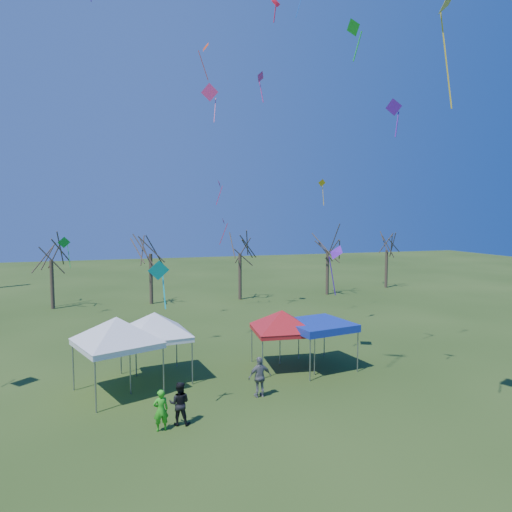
{
  "coord_description": "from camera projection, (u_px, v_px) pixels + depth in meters",
  "views": [
    {
      "loc": [
        -5.7,
        -18.13,
        8.12
      ],
      "look_at": [
        0.99,
        3.0,
        6.15
      ],
      "focal_mm": 32.0,
      "sensor_mm": 36.0,
      "label": 1
    }
  ],
  "objects": [
    {
      "name": "person_green",
      "position": [
        161.0,
        410.0,
        17.2
      ],
      "size": [
        0.62,
        0.45,
        1.59
      ],
      "primitive_type": "imported",
      "rotation": [
        0.0,
        0.0,
        3.26
      ],
      "color": "green",
      "rests_on": "ground"
    },
    {
      "name": "tree_5",
      "position": [
        387.0,
        237.0,
        51.02
      ],
      "size": [
        3.39,
        3.39,
        7.46
      ],
      "color": "#3D2D21",
      "rests_on": "ground"
    },
    {
      "name": "kite_17",
      "position": [
        336.0,
        253.0,
        26.11
      ],
      "size": [
        0.91,
        1.14,
        3.0
      ],
      "rotation": [
        0.0,
        0.0,
        5.01
      ],
      "color": "#621AB8",
      "rests_on": "ground"
    },
    {
      "name": "kite_19",
      "position": [
        219.0,
        184.0,
        37.96
      ],
      "size": [
        0.62,
        0.85,
        2.15
      ],
      "rotation": [
        0.0,
        0.0,
        1.29
      ],
      "color": "#ED1647",
      "rests_on": "ground"
    },
    {
      "name": "kite_26",
      "position": [
        205.0,
        48.0,
        34.41
      ],
      "size": [
        0.87,
        1.0,
        2.71
      ],
      "rotation": [
        0.0,
        0.0,
        4.96
      ],
      "color": "#FF410D",
      "rests_on": "ground"
    },
    {
      "name": "tent_white_mid",
      "position": [
        155.0,
        317.0,
        22.43
      ],
      "size": [
        4.38,
        4.38,
        3.89
      ],
      "rotation": [
        0.0,
        0.0,
        0.12
      ],
      "color": "gray",
      "rests_on": "ground"
    },
    {
      "name": "person_grey",
      "position": [
        260.0,
        377.0,
        20.4
      ],
      "size": [
        1.1,
        0.51,
        1.83
      ],
      "primitive_type": "imported",
      "rotation": [
        0.0,
        0.0,
        3.2
      ],
      "color": "slate",
      "rests_on": "ground"
    },
    {
      "name": "tree_3",
      "position": [
        240.0,
        237.0,
        43.75
      ],
      "size": [
        3.59,
        3.59,
        7.91
      ],
      "color": "#3D2D21",
      "rests_on": "ground"
    },
    {
      "name": "kite_11",
      "position": [
        210.0,
        93.0,
        34.88
      ],
      "size": [
        1.4,
        0.98,
        3.04
      ],
      "rotation": [
        0.0,
        0.0,
        2.73
      ],
      "color": "#EC3477",
      "rests_on": "ground"
    },
    {
      "name": "kite_13",
      "position": [
        64.0,
        243.0,
        36.21
      ],
      "size": [
        1.05,
        0.78,
        2.52
      ],
      "rotation": [
        0.0,
        0.0,
        3.46
      ],
      "color": "green",
      "rests_on": "ground"
    },
    {
      "name": "kite_15",
      "position": [
        276.0,
        3.0,
        26.96
      ],
      "size": [
        0.8,
        0.58,
        1.51
      ],
      "rotation": [
        0.0,
        0.0,
        0.38
      ],
      "color": "red",
      "rests_on": "ground"
    },
    {
      "name": "kite_27",
      "position": [
        354.0,
        28.0,
        22.6
      ],
      "size": [
        0.72,
        0.98,
        2.19
      ],
      "rotation": [
        0.0,
        0.0,
        1.87
      ],
      "color": "green",
      "rests_on": "ground"
    },
    {
      "name": "kite_18",
      "position": [
        260.0,
        78.0,
        26.24
      ],
      "size": [
        0.72,
        0.7,
        1.77
      ],
      "rotation": [
        0.0,
        0.0,
        3.88
      ],
      "color": "#E43292",
      "rests_on": "ground"
    },
    {
      "name": "kite_22",
      "position": [
        224.0,
        223.0,
        39.55
      ],
      "size": [
        0.72,
        0.81,
        2.33
      ],
      "rotation": [
        0.0,
        0.0,
        1.29
      ],
      "color": "red",
      "rests_on": "ground"
    },
    {
      "name": "tent_blue",
      "position": [
        318.0,
        326.0,
        24.2
      ],
      "size": [
        3.64,
        3.64,
        2.49
      ],
      "rotation": [
        0.0,
        0.0,
        0.16
      ],
      "color": "gray",
      "rests_on": "ground"
    },
    {
      "name": "tree_2",
      "position": [
        150.0,
        236.0,
        41.53
      ],
      "size": [
        3.71,
        3.71,
        8.18
      ],
      "color": "#3D2D21",
      "rests_on": "ground"
    },
    {
      "name": "tree_1",
      "position": [
        50.0,
        243.0,
        39.3
      ],
      "size": [
        3.42,
        3.42,
        7.54
      ],
      "color": "#3D2D21",
      "rests_on": "ground"
    },
    {
      "name": "ground",
      "position": [
        255.0,
        404.0,
        19.65
      ],
      "size": [
        140.0,
        140.0,
        0.0
      ],
      "primitive_type": "plane",
      "color": "#284315",
      "rests_on": "ground"
    },
    {
      "name": "kite_1",
      "position": [
        159.0,
        271.0,
        17.79
      ],
      "size": [
        0.88,
        0.46,
        1.95
      ],
      "rotation": [
        0.0,
        0.0,
        3.26
      ],
      "color": "#0ECDD6",
      "rests_on": "ground"
    },
    {
      "name": "tent_white_west",
      "position": [
        116.0,
        322.0,
        20.66
      ],
      "size": [
        4.35,
        4.35,
        4.09
      ],
      "rotation": [
        0.0,
        0.0,
        0.36
      ],
      "color": "gray",
      "rests_on": "ground"
    },
    {
      "name": "tree_4",
      "position": [
        328.0,
        236.0,
        46.52
      ],
      "size": [
        3.58,
        3.58,
        7.89
      ],
      "color": "#3D2D21",
      "rests_on": "ground"
    },
    {
      "name": "kite_25",
      "position": [
        394.0,
        108.0,
        20.21
      ],
      "size": [
        0.68,
        0.79,
        1.73
      ],
      "rotation": [
        0.0,
        0.0,
        2.18
      ],
      "color": "#56169F",
      "rests_on": "ground"
    },
    {
      "name": "tent_red",
      "position": [
        282.0,
        314.0,
        24.07
      ],
      "size": [
        4.09,
        4.09,
        3.62
      ],
      "rotation": [
        0.0,
        0.0,
        -0.1
      ],
      "color": "gray",
      "rests_on": "ground"
    },
    {
      "name": "kite_12",
      "position": [
        322.0,
        184.0,
        45.26
      ],
      "size": [
        0.86,
        0.46,
        2.65
      ],
      "rotation": [
        0.0,
        0.0,
        3.19
      ],
      "color": "yellow",
      "rests_on": "ground"
    },
    {
      "name": "person_dark",
      "position": [
        180.0,
        403.0,
        17.69
      ],
      "size": [
        0.98,
        0.86,
        1.69
      ],
      "primitive_type": "imported",
      "rotation": [
        0.0,
        0.0,
        2.83
      ],
      "color": "black",
      "rests_on": "ground"
    }
  ]
}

